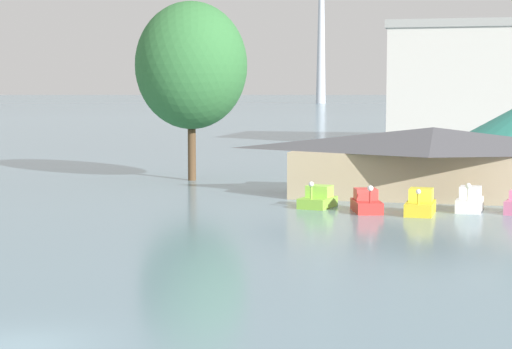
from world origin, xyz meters
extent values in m
plane|color=slate|center=(0.00, 0.00, 0.00)|extent=(2000.00, 2000.00, 0.00)
cube|color=#8CCC3F|center=(3.01, 30.62, 0.30)|extent=(2.15, 2.78, 0.61)
cube|color=#A0E24F|center=(3.07, 30.92, 0.96)|extent=(1.62, 1.39, 0.70)
cylinder|color=#8CCC3F|center=(2.80, 29.64, 0.98)|extent=(0.14, 0.14, 0.74)
sphere|color=white|center=(2.80, 29.64, 1.51)|extent=(0.31, 0.31, 0.31)
cube|color=red|center=(6.10, 29.40, 0.33)|extent=(2.23, 3.16, 0.67)
cube|color=#E8423C|center=(5.99, 29.74, 0.99)|extent=(1.56, 1.59, 0.65)
cylinder|color=red|center=(6.42, 28.31, 1.00)|extent=(0.14, 0.14, 0.66)
sphere|color=white|center=(6.42, 28.31, 1.50)|extent=(0.34, 0.34, 0.34)
cube|color=yellow|center=(9.16, 29.12, 0.36)|extent=(1.64, 3.04, 0.72)
cube|color=yellow|center=(9.18, 29.49, 1.08)|extent=(1.35, 1.39, 0.73)
cylinder|color=yellow|center=(9.11, 27.93, 1.00)|extent=(0.14, 0.14, 0.57)
sphere|color=white|center=(9.11, 27.93, 1.43)|extent=(0.28, 0.28, 0.28)
cube|color=white|center=(11.87, 31.16, 0.38)|extent=(1.62, 2.97, 0.77)
cube|color=white|center=(11.90, 31.52, 1.09)|extent=(1.28, 1.38, 0.65)
cylinder|color=white|center=(11.78, 30.01, 1.10)|extent=(0.14, 0.14, 0.67)
sphere|color=white|center=(11.78, 30.01, 1.60)|extent=(0.32, 0.32, 0.32)
cube|color=tan|center=(9.45, 37.52, 1.51)|extent=(18.03, 7.03, 3.02)
pyramid|color=#4C4C51|center=(9.45, 37.52, 3.80)|extent=(19.47, 8.08, 1.57)
cylinder|color=brown|center=(-9.20, 43.96, 1.99)|extent=(0.62, 0.62, 3.98)
ellipsoid|color=#337038|center=(-9.20, 43.96, 8.87)|extent=(8.62, 8.62, 9.78)
camera|label=1|loc=(12.07, -21.52, 7.10)|focal=62.40mm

